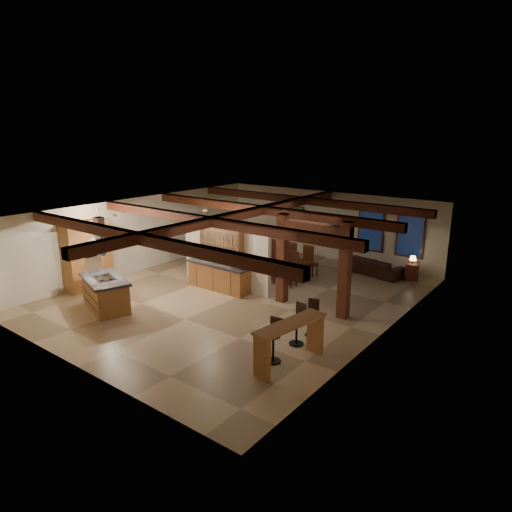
{
  "coord_description": "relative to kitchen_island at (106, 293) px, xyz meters",
  "views": [
    {
      "loc": [
        9.24,
        -11.12,
        5.42
      ],
      "look_at": [
        0.34,
        0.5,
        1.35
      ],
      "focal_mm": 32.0,
      "sensor_mm": 36.0,
      "label": 1
    }
  ],
  "objects": [
    {
      "name": "ground",
      "position": [
        2.62,
        3.36,
        -0.51
      ],
      "size": [
        12.0,
        12.0,
        0.0
      ],
      "primitive_type": "plane",
      "color": "tan",
      "rests_on": "ground"
    },
    {
      "name": "room_walls",
      "position": [
        2.62,
        3.36,
        1.27
      ],
      "size": [
        12.0,
        12.0,
        12.0
      ],
      "color": "white",
      "rests_on": "ground"
    },
    {
      "name": "ceiling_beams",
      "position": [
        2.62,
        3.36,
        2.25
      ],
      "size": [
        10.0,
        12.0,
        0.28
      ],
      "color": "#422210",
      "rests_on": "room_walls"
    },
    {
      "name": "timber_posts",
      "position": [
        5.12,
        3.86,
        1.26
      ],
      "size": [
        2.5,
        0.3,
        2.9
      ],
      "color": "#422210",
      "rests_on": "ground"
    },
    {
      "name": "partition_wall",
      "position": [
        1.62,
        3.86,
        0.59
      ],
      "size": [
        3.8,
        0.18,
        2.2
      ],
      "primitive_type": "cube",
      "color": "white",
      "rests_on": "ground"
    },
    {
      "name": "pantry_cabinet",
      "position": [
        -2.04,
        0.76,
        0.69
      ],
      "size": [
        0.67,
        1.6,
        2.4
      ],
      "color": "brown",
      "rests_on": "ground"
    },
    {
      "name": "back_counter",
      "position": [
        1.62,
        3.47,
        -0.03
      ],
      "size": [
        2.5,
        0.66,
        0.94
      ],
      "color": "brown",
      "rests_on": "ground"
    },
    {
      "name": "upper_display_cabinet",
      "position": [
        1.62,
        3.67,
        1.34
      ],
      "size": [
        1.8,
        0.36,
        0.95
      ],
      "color": "brown",
      "rests_on": "partition_wall"
    },
    {
      "name": "range_hood",
      "position": [
        -0.0,
        -0.0,
        1.27
      ],
      "size": [
        1.1,
        1.1,
        1.4
      ],
      "color": "silver",
      "rests_on": "room_walls"
    },
    {
      "name": "back_windows",
      "position": [
        5.42,
        9.29,
        0.99
      ],
      "size": [
        2.7,
        0.07,
        1.7
      ],
      "color": "#422210",
      "rests_on": "room_walls"
    },
    {
      "name": "framed_art",
      "position": [
        1.12,
        9.29,
        1.19
      ],
      "size": [
        0.65,
        0.05,
        0.85
      ],
      "color": "#422210",
      "rests_on": "room_walls"
    },
    {
      "name": "recessed_cans",
      "position": [
        0.09,
        1.42,
        2.36
      ],
      "size": [
        3.16,
        2.46,
        0.03
      ],
      "color": "silver",
      "rests_on": "room_walls"
    },
    {
      "name": "kitchen_island",
      "position": [
        0.0,
        0.0,
        0.0
      ],
      "size": [
        2.28,
        1.7,
        1.01
      ],
      "color": "brown",
      "rests_on": "ground"
    },
    {
      "name": "dining_table",
      "position": [
        2.68,
        5.97,
        -0.16
      ],
      "size": [
        2.24,
        1.67,
        0.7
      ],
      "primitive_type": "imported",
      "rotation": [
        0.0,
        0.0,
        -0.31
      ],
      "color": "#3C1D0F",
      "rests_on": "ground"
    },
    {
      "name": "sofa",
      "position": [
        5.24,
        8.41,
        -0.18
      ],
      "size": [
        2.34,
        1.25,
        0.65
      ],
      "primitive_type": "imported",
      "rotation": [
        0.0,
        0.0,
        2.96
      ],
      "color": "black",
      "rests_on": "ground"
    },
    {
      "name": "microwave",
      "position": [
        2.52,
        3.47,
        0.54
      ],
      "size": [
        0.44,
        0.33,
        0.22
      ],
      "primitive_type": "imported",
      "rotation": [
        0.0,
        0.0,
        3.28
      ],
      "color": "#B3B3B8",
      "rests_on": "back_counter"
    },
    {
      "name": "bar_counter",
      "position": [
        6.54,
        0.51,
        0.22
      ],
      "size": [
        0.83,
        2.12,
        1.08
      ],
      "color": "brown",
      "rests_on": "ground"
    },
    {
      "name": "side_table",
      "position": [
        6.61,
        8.67,
        -0.21
      ],
      "size": [
        0.6,
        0.6,
        0.61
      ],
      "primitive_type": "cube",
      "rotation": [
        0.0,
        0.0,
        0.27
      ],
      "color": "#422210",
      "rests_on": "ground"
    },
    {
      "name": "table_lamp",
      "position": [
        6.61,
        8.67,
        0.31
      ],
      "size": [
        0.25,
        0.25,
        0.29
      ],
      "color": "black",
      "rests_on": "side_table"
    },
    {
      "name": "bar_stool_a",
      "position": [
        6.14,
        0.42,
        0.05
      ],
      "size": [
        0.38,
        0.39,
        1.09
      ],
      "color": "black",
      "rests_on": "ground"
    },
    {
      "name": "bar_stool_b",
      "position": [
        6.09,
        1.55,
        0.05
      ],
      "size": [
        0.39,
        0.4,
        1.11
      ],
      "color": "black",
      "rests_on": "ground"
    },
    {
      "name": "bar_stool_c",
      "position": [
        6.12,
        2.24,
        0.01
      ],
      "size": [
        0.37,
        0.38,
        1.02
      ],
      "color": "black",
      "rests_on": "ground"
    },
    {
      "name": "dining_chairs",
      "position": [
        2.68,
        5.97,
        0.13
      ],
      "size": [
        1.92,
        1.92,
        1.26
      ],
      "color": "#422210",
      "rests_on": "ground"
    }
  ]
}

